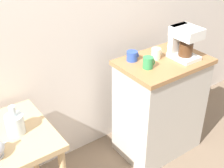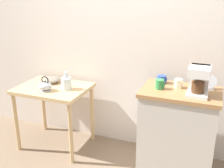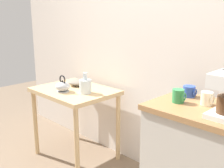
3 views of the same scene
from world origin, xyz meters
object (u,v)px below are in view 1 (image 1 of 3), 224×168
object	(u,v)px
coffee_maker	(184,41)
mug_tall_green	(148,63)
mug_small_cream	(156,54)
table_clock	(174,41)
glass_carafe_vase	(15,123)
mug_blue	(132,56)

from	to	relation	value
coffee_maker	mug_tall_green	bearing A→B (deg)	176.53
mug_small_cream	coffee_maker	bearing A→B (deg)	-29.94
mug_small_cream	table_clock	size ratio (longest dim) A/B	0.65
glass_carafe_vase	mug_small_cream	xyz separation A→B (m)	(1.19, 0.03, 0.14)
mug_tall_green	mug_blue	xyz separation A→B (m)	(-0.02, 0.17, -0.01)
mug_tall_green	table_clock	bearing A→B (deg)	20.47
table_clock	mug_small_cream	bearing A→B (deg)	-164.29
mug_tall_green	mug_blue	distance (m)	0.17
mug_tall_green	mug_small_cream	distance (m)	0.18
mug_small_cream	mug_blue	bearing A→B (deg)	154.18
glass_carafe_vase	mug_tall_green	bearing A→B (deg)	-3.04
glass_carafe_vase	table_clock	xyz separation A→B (m)	(1.47, 0.11, 0.15)
coffee_maker	table_clock	size ratio (longest dim) A/B	1.92
table_clock	mug_blue	bearing A→B (deg)	178.99
mug_small_cream	mug_blue	xyz separation A→B (m)	(-0.18, 0.08, -0.01)
mug_blue	table_clock	bearing A→B (deg)	-1.01
coffee_maker	mug_tall_green	distance (m)	0.36
table_clock	coffee_maker	bearing A→B (deg)	-116.42
coffee_maker	glass_carafe_vase	bearing A→B (deg)	176.86
mug_blue	coffee_maker	bearing A→B (deg)	-27.96
mug_tall_green	glass_carafe_vase	bearing A→B (deg)	176.96
coffee_maker	mug_small_cream	distance (m)	0.23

